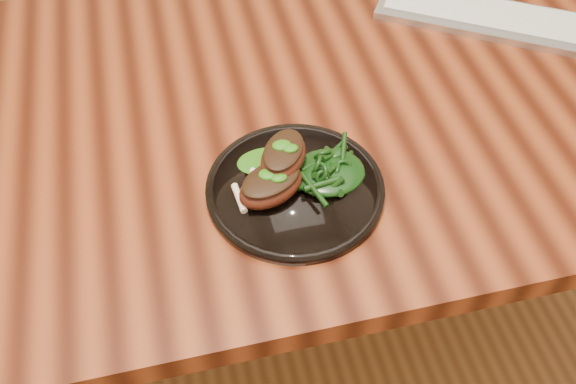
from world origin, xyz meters
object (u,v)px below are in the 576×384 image
object	(u,v)px
desk	(280,140)
keyboard	(490,17)
lamb_chop_front	(271,185)
greens_heap	(329,169)
plate	(295,189)

from	to	relation	value
desk	keyboard	size ratio (longest dim) A/B	3.97
lamb_chop_front	greens_heap	world-z (taller)	lamb_chop_front
greens_heap	plate	bearing A→B (deg)	-174.81
lamb_chop_front	greens_heap	size ratio (longest dim) A/B	1.13
plate	greens_heap	world-z (taller)	greens_heap
lamb_chop_front	plate	bearing A→B (deg)	13.90
desk	greens_heap	distance (m)	0.22
desk	plate	size ratio (longest dim) A/B	6.44
keyboard	desk	bearing A→B (deg)	-162.86
plate	lamb_chop_front	distance (m)	0.05
desk	keyboard	xyz separation A→B (m)	(0.42, 0.13, 0.09)
plate	keyboard	distance (m)	0.54
desk	plate	world-z (taller)	plate
desk	plate	bearing A→B (deg)	-96.35
plate	desk	bearing A→B (deg)	83.65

